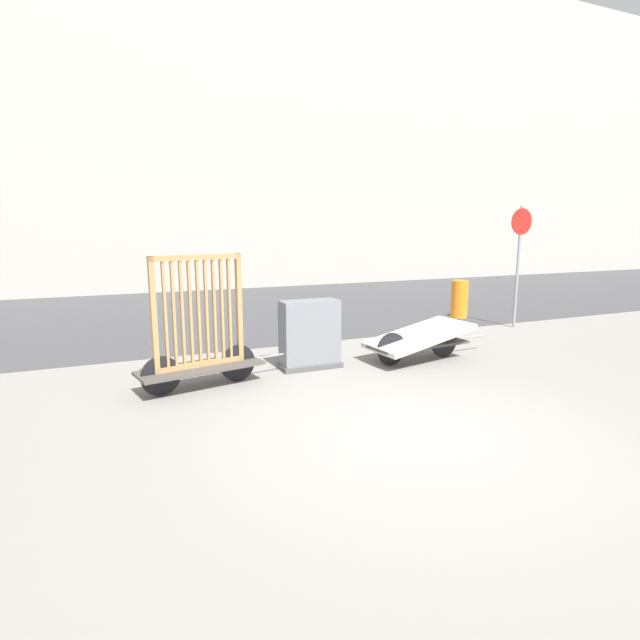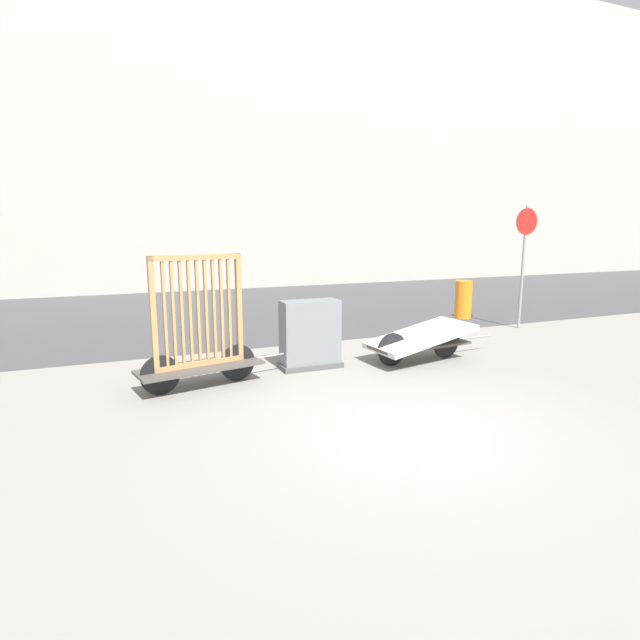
# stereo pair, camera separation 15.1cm
# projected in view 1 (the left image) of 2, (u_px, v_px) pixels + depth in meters

# --- Properties ---
(ground_plane) EXTENTS (60.00, 60.00, 0.00)m
(ground_plane) POSITION_uv_depth(u_px,v_px,m) (408.00, 431.00, 5.44)
(ground_plane) COLOR gray
(road_strip) EXTENTS (56.00, 9.19, 0.01)m
(road_strip) POSITION_uv_depth(u_px,v_px,m) (224.00, 310.00, 13.48)
(road_strip) COLOR #424244
(road_strip) RESTS_ON ground_plane
(building_facade) EXTENTS (48.00, 4.00, 12.19)m
(building_facade) POSITION_uv_depth(u_px,v_px,m) (178.00, 120.00, 18.32)
(building_facade) COLOR #B2ADA3
(building_facade) RESTS_ON ground_plane
(bike_cart_with_bedframe) EXTENTS (2.42, 0.92, 1.83)m
(bike_cart_with_bedframe) POSITION_uv_depth(u_px,v_px,m) (200.00, 343.00, 6.80)
(bike_cart_with_bedframe) COLOR #4C4742
(bike_cart_with_bedframe) RESTS_ON ground_plane
(bike_cart_with_mattress) EXTENTS (2.43, 1.06, 0.63)m
(bike_cart_with_mattress) POSITION_uv_depth(u_px,v_px,m) (419.00, 338.00, 8.25)
(bike_cart_with_mattress) COLOR #4C4742
(bike_cart_with_mattress) RESTS_ON ground_plane
(utility_cabinet) EXTENTS (0.97, 0.44, 1.08)m
(utility_cabinet) POSITION_uv_depth(u_px,v_px,m) (310.00, 337.00, 7.83)
(utility_cabinet) COLOR #4C4C4C
(utility_cabinet) RESTS_ON ground_plane
(trash_bin) EXTENTS (0.34, 0.34, 1.11)m
(trash_bin) POSITION_uv_depth(u_px,v_px,m) (459.00, 299.00, 10.42)
(trash_bin) COLOR gray
(trash_bin) RESTS_ON ground_plane
(sign_post) EXTENTS (0.56, 0.06, 2.65)m
(sign_post) POSITION_uv_depth(u_px,v_px,m) (519.00, 250.00, 10.83)
(sign_post) COLOR gray
(sign_post) RESTS_ON ground_plane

